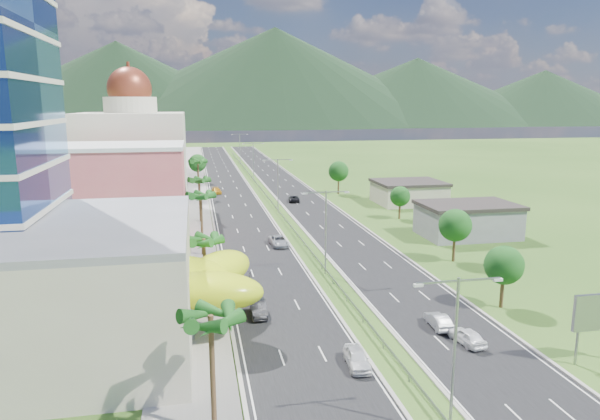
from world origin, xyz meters
TOP-DOWN VIEW (x-y plane):
  - ground at (0.00, 0.00)m, footprint 500.00×500.00m
  - road_left at (-7.50, 90.00)m, footprint 11.00×260.00m
  - road_right at (7.50, 90.00)m, footprint 11.00×260.00m
  - sidewalk_left at (-17.00, 90.00)m, footprint 7.00×260.00m
  - median_guardrail at (0.00, 71.99)m, footprint 0.10×216.06m
  - streetlight_median_a at (0.00, -25.00)m, footprint 6.04×0.25m
  - streetlight_median_b at (0.00, 10.00)m, footprint 6.04×0.25m
  - streetlight_median_c at (0.00, 50.00)m, footprint 6.04×0.25m
  - streetlight_median_d at (0.00, 95.00)m, footprint 6.04×0.25m
  - streetlight_median_e at (0.00, 140.00)m, footprint 6.04×0.25m
  - mall_podium at (-32.00, -6.00)m, footprint 30.00×24.00m
  - lime_canopy at (-20.00, -4.00)m, footprint 18.00×15.00m
  - pink_shophouse at (-28.00, 32.00)m, footprint 20.00×15.00m
  - domed_building at (-28.00, 55.00)m, footprint 20.00×20.00m
  - midrise_grey at (-27.00, 80.00)m, footprint 16.00×15.00m
  - midrise_beige at (-27.00, 102.00)m, footprint 16.00×15.00m
  - midrise_white at (-27.00, 125.00)m, footprint 16.00×15.00m
  - shed_near at (28.00, 25.00)m, footprint 15.00×10.00m
  - shed_far at (30.00, 55.00)m, footprint 14.00×12.00m
  - palm_tree_a at (-15.50, -22.00)m, footprint 3.60×3.60m
  - palm_tree_b at (-15.50, 2.00)m, footprint 3.60×3.60m
  - palm_tree_c at (-15.50, 22.00)m, footprint 3.60×3.60m
  - palm_tree_d at (-15.50, 45.00)m, footprint 3.60×3.60m
  - palm_tree_e at (-15.50, 70.00)m, footprint 3.60×3.60m
  - leafy_tree_lfar at (-15.50, 95.00)m, footprint 4.90×4.90m
  - leafy_tree_ra at (16.00, -5.00)m, footprint 4.20×4.20m
  - leafy_tree_rb at (19.00, 12.00)m, footprint 4.55×4.55m
  - leafy_tree_rc at (22.00, 40.00)m, footprint 3.85×3.85m
  - leafy_tree_rd at (18.00, 70.00)m, footprint 4.90×4.90m
  - mountain_ridge at (60.00, 450.00)m, footprint 860.00×140.00m
  - car_white_near_left at (-3.35, -14.80)m, footprint 2.11×4.56m
  - car_dark_left at (-10.19, -2.19)m, footprint 1.61×4.50m
  - car_silver_mid_left at (-3.82, 24.96)m, footprint 2.82×5.55m
  - car_yellow_far_left at (-11.23, 76.31)m, footprint 2.61×4.99m
  - car_white_near_right at (7.90, -12.56)m, footprint 2.31×4.48m
  - car_silver_right at (6.91, -8.71)m, footprint 1.73×4.36m
  - car_dark_far_right at (5.43, 61.77)m, footprint 2.94×5.24m
  - motorcycle at (-9.78, 10.43)m, footprint 0.79×1.85m

SIDE VIEW (x-z plane):
  - ground at x=0.00m, z-range 0.00..0.00m
  - mountain_ridge at x=60.00m, z-range -45.00..45.00m
  - road_left at x=-7.50m, z-range 0.00..0.04m
  - road_right at x=7.50m, z-range 0.00..0.04m
  - sidewalk_left at x=-17.00m, z-range 0.00..0.12m
  - motorcycle at x=-9.78m, z-range 0.04..1.19m
  - median_guardrail at x=0.00m, z-range 0.24..1.00m
  - car_yellow_far_left at x=-11.23m, z-range 0.04..1.42m
  - car_dark_far_right at x=5.43m, z-range 0.04..1.42m
  - car_silver_right at x=6.91m, z-range 0.04..1.45m
  - car_white_near_right at x=7.90m, z-range 0.04..1.50m
  - car_dark_left at x=-10.19m, z-range 0.04..1.52m
  - car_silver_mid_left at x=-3.82m, z-range 0.04..1.54m
  - car_white_near_left at x=-3.35m, z-range 0.04..1.55m
  - shed_far at x=30.00m, z-range 0.00..4.40m
  - shed_near at x=28.00m, z-range 0.00..5.00m
  - leafy_tree_rc at x=22.00m, z-range 1.21..7.54m
  - leafy_tree_ra at x=16.00m, z-range 1.33..8.23m
  - lime_canopy at x=-20.00m, z-range 1.29..8.69m
  - leafy_tree_rb at x=19.00m, z-range 1.44..8.92m
  - mall_podium at x=-32.00m, z-range 0.00..11.00m
  - leafy_tree_lfar at x=-15.50m, z-range 1.55..9.60m
  - leafy_tree_rd at x=18.00m, z-range 1.55..9.60m
  - midrise_beige at x=-27.00m, z-range 0.00..13.00m
  - streetlight_median_a at x=0.00m, z-range 1.25..12.25m
  - streetlight_median_b at x=0.00m, z-range 1.25..12.25m
  - streetlight_median_c at x=0.00m, z-range 1.25..12.25m
  - streetlight_median_d at x=0.00m, z-range 1.25..12.25m
  - streetlight_median_e at x=0.00m, z-range 1.25..12.25m
  - palm_tree_b at x=-15.50m, z-range 3.01..11.11m
  - pink_shophouse at x=-28.00m, z-range 0.00..15.00m
  - palm_tree_d at x=-15.50m, z-range 3.24..11.84m
  - midrise_grey at x=-27.00m, z-range 0.00..16.00m
  - palm_tree_a at x=-15.50m, z-range 3.47..12.57m
  - palm_tree_e at x=-15.50m, z-range 3.61..13.01m
  - palm_tree_c at x=-15.50m, z-range 3.70..13.30m
  - midrise_white at x=-27.00m, z-range 0.00..18.00m
  - domed_building at x=-28.00m, z-range -3.00..25.70m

